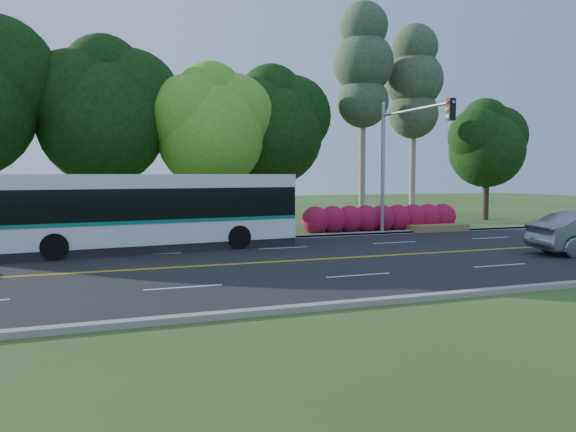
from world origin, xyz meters
name	(u,v)px	position (x,y,z in m)	size (l,w,h in m)	color
ground	(327,259)	(0.00, 0.00, 0.00)	(120.00, 120.00, 0.00)	#294617
road	(327,259)	(0.00, 0.00, 0.01)	(60.00, 14.00, 0.02)	black
curb_north	(268,237)	(0.00, 7.15, 0.07)	(60.00, 0.30, 0.15)	gray
curb_south	(442,296)	(0.00, -7.15, 0.07)	(60.00, 0.30, 0.15)	gray
grass_verge	(257,234)	(0.00, 9.00, 0.05)	(60.00, 4.00, 0.10)	#294617
lane_markings	(325,259)	(-0.09, 0.00, 0.02)	(57.60, 13.82, 0.00)	gold
tree_row	(148,108)	(-5.15, 12.13, 6.73)	(44.70, 9.10, 13.84)	black
bougainvillea_hedge	(385,219)	(7.18, 8.15, 0.72)	(9.50, 2.25, 1.50)	#9D0D44
traffic_signal	(402,145)	(6.49, 5.40, 4.67)	(0.42, 6.10, 7.00)	#93959B
transit_bus	(151,213)	(-5.91, 4.71, 1.59)	(12.34, 3.90, 3.17)	white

